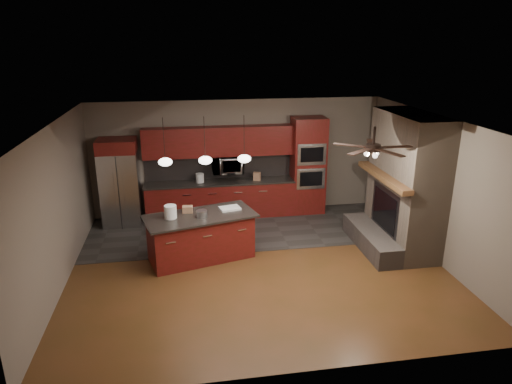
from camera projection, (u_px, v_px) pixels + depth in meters
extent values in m
plane|color=brown|center=(258.00, 266.00, 8.79)|extent=(7.00, 7.00, 0.00)
cube|color=white|center=(258.00, 121.00, 7.89)|extent=(7.00, 6.00, 0.02)
cube|color=#71645B|center=(238.00, 157.00, 11.15)|extent=(7.00, 0.02, 2.80)
cube|color=#71645B|center=(435.00, 188.00, 8.88)|extent=(0.02, 6.00, 2.80)
cube|color=#71645B|center=(57.00, 208.00, 7.81)|extent=(0.02, 6.00, 2.80)
cube|color=#302D2B|center=(245.00, 229.00, 10.47)|extent=(7.00, 2.40, 0.01)
cube|color=#786756|center=(406.00, 183.00, 9.19)|extent=(0.80, 2.00, 2.80)
cube|color=#4F4641|center=(371.00, 239.00, 9.48)|extent=(0.50, 2.00, 0.40)
cube|color=#2D2D30|center=(386.00, 210.00, 9.32)|extent=(0.05, 1.20, 0.95)
cube|color=black|center=(384.00, 210.00, 9.31)|extent=(0.02, 1.00, 0.75)
cube|color=brown|center=(383.00, 177.00, 9.07)|extent=(0.22, 2.10, 0.10)
cube|color=maroon|center=(220.00, 200.00, 11.11)|extent=(3.55, 0.60, 0.86)
cube|color=black|center=(220.00, 182.00, 10.96)|extent=(3.59, 0.64, 0.04)
cube|color=black|center=(218.00, 166.00, 11.12)|extent=(3.55, 0.03, 0.60)
cube|color=maroon|center=(218.00, 141.00, 10.77)|extent=(3.55, 0.35, 0.70)
cube|color=maroon|center=(308.00, 166.00, 11.19)|extent=(0.80, 0.60, 2.38)
cube|color=silver|center=(311.00, 179.00, 10.99)|extent=(0.70, 0.03, 0.52)
cube|color=black|center=(311.00, 179.00, 10.97)|extent=(0.55, 0.02, 0.35)
cube|color=silver|center=(312.00, 155.00, 10.79)|extent=(0.70, 0.03, 0.52)
cube|color=black|center=(312.00, 155.00, 10.78)|extent=(0.55, 0.02, 0.35)
imported|color=silver|center=(228.00, 164.00, 10.90)|extent=(0.73, 0.41, 0.50)
cube|color=silver|center=(121.00, 189.00, 10.54)|extent=(0.86, 0.72, 1.73)
cube|color=#2D2D30|center=(119.00, 194.00, 10.20)|extent=(0.02, 0.02, 1.71)
cube|color=silver|center=(114.00, 192.00, 10.16)|extent=(0.03, 0.03, 0.86)
cube|color=silver|center=(123.00, 191.00, 10.19)|extent=(0.03, 0.03, 0.86)
cube|color=maroon|center=(116.00, 146.00, 10.21)|extent=(0.86, 0.72, 0.30)
cube|color=maroon|center=(201.00, 238.00, 8.97)|extent=(2.11, 1.30, 0.88)
cube|color=black|center=(200.00, 216.00, 8.82)|extent=(2.30, 1.49, 0.04)
cylinder|color=white|center=(170.00, 212.00, 8.64)|extent=(0.33, 0.33, 0.25)
cylinder|color=#AFAFB4|center=(202.00, 214.00, 8.70)|extent=(0.26, 0.26, 0.14)
cube|color=white|center=(230.00, 208.00, 9.11)|extent=(0.45, 0.36, 0.04)
cube|color=#986C4E|center=(188.00, 209.00, 8.94)|extent=(0.20, 0.15, 0.13)
cylinder|color=silver|center=(200.00, 178.00, 10.85)|extent=(0.25, 0.25, 0.22)
cube|color=#986A4E|center=(257.00, 176.00, 11.01)|extent=(0.20, 0.18, 0.19)
cylinder|color=black|center=(164.00, 138.00, 8.42)|extent=(0.01, 0.01, 0.78)
ellipsoid|color=white|center=(165.00, 162.00, 8.56)|extent=(0.26, 0.26, 0.16)
cylinder|color=black|center=(204.00, 137.00, 8.54)|extent=(0.01, 0.01, 0.78)
ellipsoid|color=white|center=(205.00, 160.00, 8.68)|extent=(0.26, 0.26, 0.16)
cylinder|color=black|center=(244.00, 136.00, 8.65)|extent=(0.01, 0.01, 0.78)
ellipsoid|color=white|center=(244.00, 159.00, 8.79)|extent=(0.26, 0.26, 0.16)
cylinder|color=black|center=(374.00, 136.00, 7.47)|extent=(0.04, 0.04, 0.30)
cylinder|color=black|center=(373.00, 148.00, 7.53)|extent=(0.24, 0.24, 0.12)
cube|color=black|center=(395.00, 147.00, 7.59)|extent=(0.60, 0.12, 0.01)
cube|color=black|center=(371.00, 143.00, 7.89)|extent=(0.30, 0.61, 0.01)
cube|color=black|center=(351.00, 145.00, 7.70)|extent=(0.56, 0.45, 0.01)
cube|color=black|center=(361.00, 152.00, 7.28)|extent=(0.56, 0.45, 0.01)
cube|color=black|center=(389.00, 153.00, 7.21)|extent=(0.30, 0.61, 0.01)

